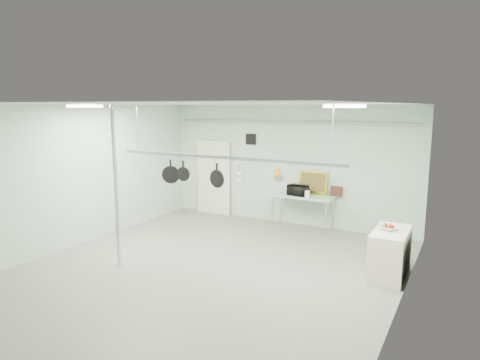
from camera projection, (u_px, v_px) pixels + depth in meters
The scene contains 25 objects.
floor at pixel (207, 271), 8.31m from camera, with size 8.00×8.00×0.00m, color gray.
ceiling at pixel (205, 104), 7.76m from camera, with size 7.00×8.00×0.02m, color silver.
back_wall at pixel (287, 165), 11.48m from camera, with size 7.00×0.02×3.20m, color #9EBEAD.
right_wall at pixel (402, 212), 6.38m from camera, with size 0.02×8.00×3.20m, color #9EBEAD.
door at pixel (214, 178), 12.62m from camera, with size 1.10×0.10×2.20m, color silver.
wall_vent at pixel (251, 139), 11.87m from camera, with size 0.30×0.04×0.30m, color black.
conduit_pipe at pixel (287, 122), 11.21m from camera, with size 0.07×0.07×6.60m, color gray.
chrome_pole at pixel (116, 187), 8.32m from camera, with size 0.08×0.08×3.20m, color silver.
prep_table at pixel (303, 198), 10.99m from camera, with size 1.60×0.70×0.91m.
side_cabinet at pixel (390, 254), 7.95m from camera, with size 0.60×1.20×0.90m, color silver.
pot_rack at pixel (223, 156), 8.09m from camera, with size 4.80×0.06×1.00m.
light_panel_left at pixel (85, 106), 8.12m from camera, with size 0.65×0.30×0.05m, color white.
light_panel_right at pixel (344, 106), 7.15m from camera, with size 0.65×0.30×0.05m, color white.
microwave at pixel (298, 190), 10.93m from camera, with size 0.48×0.33×0.27m, color black.
coffee_canister at pixel (307, 193), 10.73m from camera, with size 0.13×0.13×0.18m, color white.
painting_large at pixel (313, 183), 11.11m from camera, with size 0.78×0.05×0.58m, color gold.
painting_small at pixel (336, 191), 10.84m from camera, with size 0.30×0.04×0.25m, color #361C13.
fruit_bowl at pixel (388, 228), 7.90m from camera, with size 0.33×0.33×0.08m, color white.
skillet_left at pixel (171, 172), 8.75m from camera, with size 0.36×0.06×0.50m, color black, non-canonical shape.
skillet_mid at pixel (183, 171), 8.59m from camera, with size 0.29×0.06×0.41m, color black, non-canonical shape.
skillet_right at pixel (217, 176), 8.22m from camera, with size 0.35×0.06×0.49m, color black, non-canonical shape.
whisk at pixel (239, 174), 7.98m from camera, with size 0.17×0.17×0.35m, color #ABAAAF, non-canonical shape.
grater at pixel (276, 174), 7.61m from camera, with size 0.10×0.02×0.25m, color #CFCD18, non-canonical shape.
saucepan at pixel (280, 175), 7.58m from camera, with size 0.14×0.08×0.25m, color #AFAFB4, non-canonical shape.
fruit_cluster at pixel (388, 226), 7.90m from camera, with size 0.24×0.24×0.09m, color maroon, non-canonical shape.
Camera 1 is at (4.35, -6.60, 3.17)m, focal length 32.00 mm.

